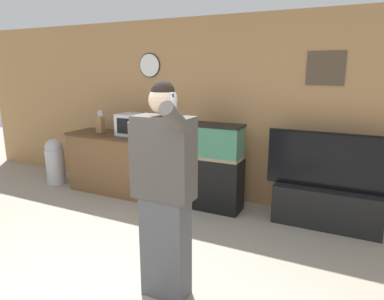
% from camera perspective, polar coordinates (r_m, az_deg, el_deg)
% --- Properties ---
extents(wall_back_paneled, '(10.00, 0.08, 2.60)m').
position_cam_1_polar(wall_back_paneled, '(4.90, 6.74, 6.45)').
color(wall_back_paneled, '#A87A4C').
rests_on(wall_back_paneled, ground_plane).
extents(counter_island, '(1.58, 0.59, 0.92)m').
position_cam_1_polar(counter_island, '(5.42, -12.17, -2.15)').
color(counter_island, brown).
rests_on(counter_island, ground_plane).
extents(microwave, '(0.54, 0.35, 0.32)m').
position_cam_1_polar(microwave, '(5.13, -9.35, 4.17)').
color(microwave, silver).
rests_on(microwave, counter_island).
extents(knife_block, '(0.10, 0.10, 0.36)m').
position_cam_1_polar(knife_block, '(5.48, -15.04, 4.22)').
color(knife_block, olive).
rests_on(knife_block, counter_island).
extents(aquarium_on_stand, '(0.84, 0.35, 1.18)m').
position_cam_1_polar(aquarium_on_stand, '(4.64, 3.24, -2.82)').
color(aquarium_on_stand, black).
rests_on(aquarium_on_stand, ground_plane).
extents(tv_on_stand, '(1.49, 0.40, 1.16)m').
position_cam_1_polar(tv_on_stand, '(4.49, 21.55, -7.56)').
color(tv_on_stand, black).
rests_on(tv_on_stand, ground_plane).
extents(person_standing, '(0.57, 0.43, 1.81)m').
position_cam_1_polar(person_standing, '(2.76, -4.78, -6.67)').
color(person_standing, '#515156').
rests_on(person_standing, ground_plane).
extents(trash_bin, '(0.30, 0.30, 0.76)m').
position_cam_1_polar(trash_bin, '(6.15, -21.87, -1.66)').
color(trash_bin, '#B7B7BC').
rests_on(trash_bin, ground_plane).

